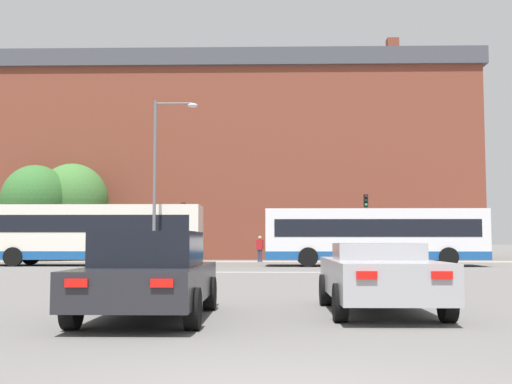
% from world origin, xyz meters
% --- Properties ---
extents(stop_line_strip, '(8.67, 0.30, 0.01)m').
position_xyz_m(stop_line_strip, '(0.00, 21.88, 0.00)').
color(stop_line_strip, silver).
rests_on(stop_line_strip, ground_plane).
extents(far_pavement, '(69.63, 2.50, 0.01)m').
position_xyz_m(far_pavement, '(0.00, 35.34, 0.01)').
color(far_pavement, gray).
rests_on(far_pavement, ground_plane).
extents(brick_civic_building, '(35.33, 12.52, 17.21)m').
position_xyz_m(brick_civic_building, '(-2.42, 45.21, 7.56)').
color(brick_civic_building, brown).
rests_on(brick_civic_building, ground_plane).
extents(car_saloon_left, '(2.07, 4.55, 1.50)m').
position_xyz_m(car_saloon_left, '(-2.19, 5.63, 0.76)').
color(car_saloon_left, '#232328').
rests_on(car_saloon_left, ground_plane).
extents(car_roadster_right, '(2.00, 4.47, 1.30)m').
position_xyz_m(car_roadster_right, '(1.94, 6.63, 0.68)').
color(car_roadster_right, '#9E9EA3').
rests_on(car_roadster_right, ground_plane).
extents(bus_crossing_lead, '(11.45, 2.67, 2.98)m').
position_xyz_m(bus_crossing_lead, '(5.37, 28.46, 1.60)').
color(bus_crossing_lead, silver).
rests_on(bus_crossing_lead, ground_plane).
extents(bus_crossing_trailing, '(11.86, 2.70, 3.22)m').
position_xyz_m(bus_crossing_trailing, '(-9.73, 28.71, 1.73)').
color(bus_crossing_trailing, silver).
rests_on(bus_crossing_trailing, ground_plane).
extents(traffic_light_far_right, '(0.26, 0.31, 4.24)m').
position_xyz_m(traffic_light_far_right, '(5.92, 34.93, 2.85)').
color(traffic_light_far_right, slate).
rests_on(traffic_light_far_right, ground_plane).
extents(traffic_light_far_left, '(0.26, 0.31, 3.72)m').
position_xyz_m(traffic_light_far_left, '(-5.60, 34.78, 2.53)').
color(traffic_light_far_left, slate).
rests_on(traffic_light_far_left, ground_plane).
extents(street_lamp_junction, '(2.22, 0.36, 8.41)m').
position_xyz_m(street_lamp_junction, '(-5.57, 26.39, 5.05)').
color(street_lamp_junction, slate).
rests_on(street_lamp_junction, ground_plane).
extents(pedestrian_waiting, '(0.28, 0.43, 1.86)m').
position_xyz_m(pedestrian_waiting, '(-10.80, 34.60, 1.11)').
color(pedestrian_waiting, black).
rests_on(pedestrian_waiting, ground_plane).
extents(pedestrian_walking_east, '(0.45, 0.35, 1.62)m').
position_xyz_m(pedestrian_walking_east, '(-0.75, 34.50, 0.95)').
color(pedestrian_walking_east, '#333851').
rests_on(pedestrian_walking_east, ground_plane).
extents(tree_by_building, '(4.76, 4.76, 6.53)m').
position_xyz_m(tree_by_building, '(-13.45, 37.37, 4.03)').
color(tree_by_building, '#4C3823').
rests_on(tree_by_building, ground_plane).
extents(tree_kerbside, '(4.35, 4.35, 6.25)m').
position_xyz_m(tree_kerbside, '(-15.39, 35.80, 3.96)').
color(tree_kerbside, '#4C3823').
rests_on(tree_kerbside, ground_plane).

